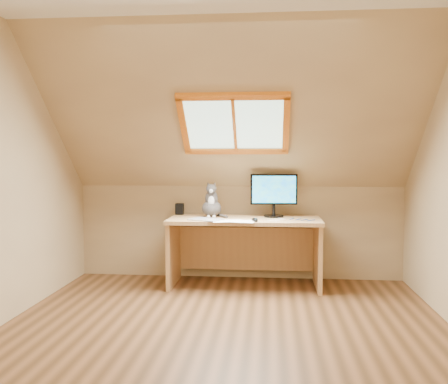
# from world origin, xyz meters

# --- Properties ---
(ground) EXTENTS (3.50, 3.50, 0.00)m
(ground) POSITION_xyz_m (0.00, 0.00, 0.00)
(ground) COLOR brown
(ground) RESTS_ON ground
(room_shell) EXTENTS (3.52, 3.52, 2.41)m
(room_shell) POSITION_xyz_m (0.00, -0.09, 1.43)
(room_shell) COLOR tan
(room_shell) RESTS_ON ground
(desk) EXTENTS (1.53, 0.67, 0.70)m
(desk) POSITION_xyz_m (0.08, 1.45, 0.48)
(desk) COLOR tan
(desk) RESTS_ON ground
(monitor) EXTENTS (0.48, 0.20, 0.44)m
(monitor) POSITION_xyz_m (0.37, 1.50, 0.95)
(monitor) COLOR black
(monitor) RESTS_ON desk
(cat) EXTENTS (0.22, 0.26, 0.37)m
(cat) POSITION_xyz_m (-0.27, 1.45, 0.83)
(cat) COLOR #4B4542
(cat) RESTS_ON desk
(desk_speaker) EXTENTS (0.08, 0.08, 0.12)m
(desk_speaker) POSITION_xyz_m (-0.63, 1.63, 0.76)
(desk_speaker) COLOR black
(desk_speaker) RESTS_ON desk
(graphics_tablet) EXTENTS (0.37, 0.33, 0.01)m
(graphics_tablet) POSITION_xyz_m (-0.29, 1.18, 0.70)
(graphics_tablet) COLOR #B2B2B7
(graphics_tablet) RESTS_ON desk
(mouse) EXTENTS (0.09, 0.12, 0.03)m
(mouse) POSITION_xyz_m (0.19, 1.12, 0.71)
(mouse) COLOR black
(mouse) RESTS_ON desk
(papers) EXTENTS (0.33, 0.27, 0.00)m
(papers) POSITION_xyz_m (0.02, 1.12, 0.70)
(papers) COLOR white
(papers) RESTS_ON desk
(cables) EXTENTS (0.51, 0.26, 0.01)m
(cables) POSITION_xyz_m (0.55, 1.26, 0.70)
(cables) COLOR silver
(cables) RESTS_ON desk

